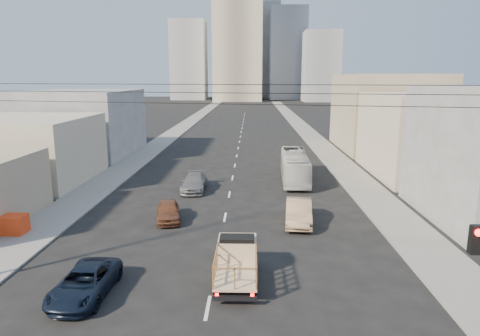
{
  "coord_description": "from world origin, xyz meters",
  "views": [
    {
      "loc": [
        1.8,
        -14.43,
        9.53
      ],
      "look_at": [
        1.05,
        14.12,
        3.5
      ],
      "focal_mm": 32.0,
      "sensor_mm": 36.0,
      "label": 1
    }
  ],
  "objects_px": {
    "crate_stack": "(11,224)",
    "navy_pickup": "(85,283)",
    "sedan_tan": "(299,212)",
    "sedan_grey": "(194,183)",
    "flatbed_pickup": "(237,259)",
    "sedan_brown": "(168,211)",
    "city_bus": "(295,166)"
  },
  "relations": [
    {
      "from": "crate_stack",
      "to": "navy_pickup",
      "type": "bearing_deg",
      "value": -44.72
    },
    {
      "from": "navy_pickup",
      "to": "sedan_tan",
      "type": "relative_size",
      "value": 0.97
    },
    {
      "from": "sedan_grey",
      "to": "crate_stack",
      "type": "distance_m",
      "value": 14.77
    },
    {
      "from": "flatbed_pickup",
      "to": "sedan_grey",
      "type": "xyz_separation_m",
      "value": [
        -4.21,
        16.64,
        -0.39
      ]
    },
    {
      "from": "sedan_tan",
      "to": "sedan_grey",
      "type": "relative_size",
      "value": 0.99
    },
    {
      "from": "flatbed_pickup",
      "to": "sedan_grey",
      "type": "bearing_deg",
      "value": 104.21
    },
    {
      "from": "sedan_brown",
      "to": "navy_pickup",
      "type": "bearing_deg",
      "value": -110.66
    },
    {
      "from": "flatbed_pickup",
      "to": "sedan_brown",
      "type": "height_order",
      "value": "flatbed_pickup"
    },
    {
      "from": "sedan_brown",
      "to": "crate_stack",
      "type": "bearing_deg",
      "value": -173.03
    },
    {
      "from": "city_bus",
      "to": "sedan_brown",
      "type": "distance_m",
      "value": 15.42
    },
    {
      "from": "city_bus",
      "to": "sedan_grey",
      "type": "height_order",
      "value": "city_bus"
    },
    {
      "from": "navy_pickup",
      "to": "crate_stack",
      "type": "xyz_separation_m",
      "value": [
        -7.46,
        7.39,
        0.05
      ]
    },
    {
      "from": "navy_pickup",
      "to": "city_bus",
      "type": "height_order",
      "value": "city_bus"
    },
    {
      "from": "sedan_brown",
      "to": "crate_stack",
      "type": "height_order",
      "value": "sedan_brown"
    },
    {
      "from": "sedan_tan",
      "to": "sedan_grey",
      "type": "distance_m",
      "value": 11.57
    },
    {
      "from": "navy_pickup",
      "to": "flatbed_pickup",
      "type": "bearing_deg",
      "value": 15.71
    },
    {
      "from": "city_bus",
      "to": "sedan_brown",
      "type": "height_order",
      "value": "city_bus"
    },
    {
      "from": "navy_pickup",
      "to": "sedan_tan",
      "type": "bearing_deg",
      "value": 45.09
    },
    {
      "from": "flatbed_pickup",
      "to": "navy_pickup",
      "type": "relative_size",
      "value": 0.95
    },
    {
      "from": "sedan_brown",
      "to": "sedan_tan",
      "type": "distance_m",
      "value": 8.81
    },
    {
      "from": "city_bus",
      "to": "sedan_tan",
      "type": "height_order",
      "value": "city_bus"
    },
    {
      "from": "sedan_tan",
      "to": "sedan_brown",
      "type": "bearing_deg",
      "value": -177.12
    },
    {
      "from": "city_bus",
      "to": "sedan_grey",
      "type": "xyz_separation_m",
      "value": [
        -9.0,
        -4.01,
        -0.68
      ]
    },
    {
      "from": "sedan_brown",
      "to": "sedan_tan",
      "type": "height_order",
      "value": "sedan_tan"
    },
    {
      "from": "flatbed_pickup",
      "to": "city_bus",
      "type": "height_order",
      "value": "city_bus"
    },
    {
      "from": "flatbed_pickup",
      "to": "crate_stack",
      "type": "height_order",
      "value": "flatbed_pickup"
    },
    {
      "from": "sedan_brown",
      "to": "sedan_grey",
      "type": "relative_size",
      "value": 0.8
    },
    {
      "from": "crate_stack",
      "to": "flatbed_pickup",
      "type": "bearing_deg",
      "value": -21.94
    },
    {
      "from": "navy_pickup",
      "to": "city_bus",
      "type": "bearing_deg",
      "value": 64.32
    },
    {
      "from": "flatbed_pickup",
      "to": "city_bus",
      "type": "relative_size",
      "value": 0.45
    },
    {
      "from": "navy_pickup",
      "to": "crate_stack",
      "type": "relative_size",
      "value": 2.57
    },
    {
      "from": "crate_stack",
      "to": "city_bus",
      "type": "bearing_deg",
      "value": 38.32
    }
  ]
}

